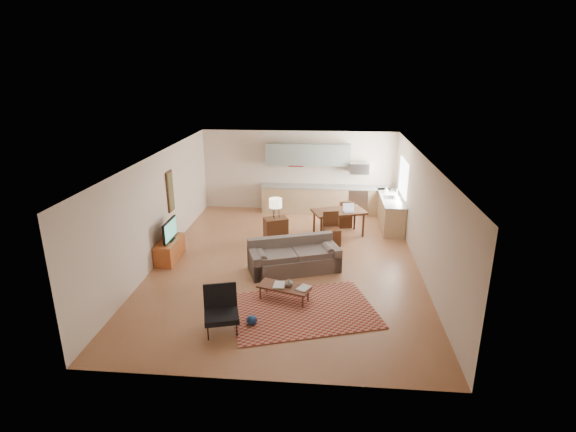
# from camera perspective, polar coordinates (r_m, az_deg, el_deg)

# --- Properties ---
(room) EXTENTS (9.00, 9.00, 9.00)m
(room) POSITION_cam_1_polar(r_m,az_deg,el_deg) (10.94, -0.14, 0.49)
(room) COLOR #945B3A
(room) RESTS_ON ground
(kitchen_counter_back) EXTENTS (4.26, 0.64, 0.92)m
(kitchen_counter_back) POSITION_cam_1_polar(r_m,az_deg,el_deg) (15.16, 4.69, 2.11)
(kitchen_counter_back) COLOR tan
(kitchen_counter_back) RESTS_ON ground
(kitchen_counter_right) EXTENTS (0.64, 2.26, 0.92)m
(kitchen_counter_right) POSITION_cam_1_polar(r_m,az_deg,el_deg) (14.17, 12.87, 0.51)
(kitchen_counter_right) COLOR tan
(kitchen_counter_right) RESTS_ON ground
(kitchen_range) EXTENTS (0.62, 0.62, 0.90)m
(kitchen_range) POSITION_cam_1_polar(r_m,az_deg,el_deg) (15.20, 8.84, 1.95)
(kitchen_range) COLOR #A5A8AD
(kitchen_range) RESTS_ON ground
(kitchen_microwave) EXTENTS (0.62, 0.40, 0.35)m
(kitchen_microwave) POSITION_cam_1_polar(r_m,az_deg,el_deg) (14.94, 9.04, 6.02)
(kitchen_microwave) COLOR #A5A8AD
(kitchen_microwave) RESTS_ON room
(upper_cabinets) EXTENTS (2.80, 0.34, 0.70)m
(upper_cabinets) POSITION_cam_1_polar(r_m,az_deg,el_deg) (14.96, 2.52, 7.82)
(upper_cabinets) COLOR gray
(upper_cabinets) RESTS_ON room
(window_right) EXTENTS (0.02, 1.40, 1.05)m
(window_right) POSITION_cam_1_polar(r_m,az_deg,el_deg) (13.92, 14.42, 4.73)
(window_right) COLOR white
(window_right) RESTS_ON room
(wall_art_left) EXTENTS (0.06, 0.42, 1.10)m
(wall_art_left) POSITION_cam_1_polar(r_m,az_deg,el_deg) (12.42, -14.69, 3.05)
(wall_art_left) COLOR olive
(wall_art_left) RESTS_ON room
(triptych) EXTENTS (1.70, 0.04, 0.50)m
(triptych) POSITION_cam_1_polar(r_m,az_deg,el_deg) (15.16, 1.02, 7.20)
(triptych) COLOR beige
(triptych) RESTS_ON room
(rug) EXTENTS (3.34, 2.76, 0.02)m
(rug) POSITION_cam_1_polar(r_m,az_deg,el_deg) (9.35, 1.90, -11.89)
(rug) COLOR maroon
(rug) RESTS_ON floor
(sofa) EXTENTS (2.44, 1.68, 0.78)m
(sofa) POSITION_cam_1_polar(r_m,az_deg,el_deg) (10.87, 0.79, -5.05)
(sofa) COLOR #5E514A
(sofa) RESTS_ON floor
(coffee_table) EXTENTS (1.19, 0.76, 0.33)m
(coffee_table) POSITION_cam_1_polar(r_m,az_deg,el_deg) (9.65, -0.50, -9.78)
(coffee_table) COLOR #4A2618
(coffee_table) RESTS_ON floor
(book_a) EXTENTS (0.29, 0.36, 0.03)m
(book_a) POSITION_cam_1_polar(r_m,az_deg,el_deg) (9.61, -1.83, -8.71)
(book_a) COLOR maroon
(book_a) RESTS_ON coffee_table
(book_b) EXTENTS (0.48, 0.50, 0.02)m
(book_b) POSITION_cam_1_polar(r_m,az_deg,el_deg) (9.54, 1.43, -8.96)
(book_b) COLOR navy
(book_b) RESTS_ON coffee_table
(vase) EXTENTS (0.18, 0.18, 0.18)m
(vase) POSITION_cam_1_polar(r_m,az_deg,el_deg) (9.54, 0.09, -8.43)
(vase) COLOR black
(vase) RESTS_ON coffee_table
(armchair) EXTENTS (0.90, 0.90, 0.83)m
(armchair) POSITION_cam_1_polar(r_m,az_deg,el_deg) (8.61, -8.48, -11.88)
(armchair) COLOR black
(armchair) RESTS_ON floor
(tv_credenza) EXTENTS (0.45, 1.16, 0.54)m
(tv_credenza) POSITION_cam_1_polar(r_m,az_deg,el_deg) (11.90, -14.79, -4.18)
(tv_credenza) COLOR #9C471E
(tv_credenza) RESTS_ON floor
(tv) EXTENTS (0.09, 0.89, 0.54)m
(tv) POSITION_cam_1_polar(r_m,az_deg,el_deg) (11.69, -14.79, -1.77)
(tv) COLOR black
(tv) RESTS_ON tv_credenza
(console_table) EXTENTS (0.74, 0.63, 0.73)m
(console_table) POSITION_cam_1_polar(r_m,az_deg,el_deg) (12.55, -1.57, -1.85)
(console_table) COLOR #3B2011
(console_table) RESTS_ON floor
(table_lamp) EXTENTS (0.43, 0.43, 0.58)m
(table_lamp) POSITION_cam_1_polar(r_m,az_deg,el_deg) (12.34, -1.59, 1.01)
(table_lamp) COLOR beige
(table_lamp) RESTS_ON console_table
(dining_table) EXTENTS (1.68, 1.31, 0.75)m
(dining_table) POSITION_cam_1_polar(r_m,az_deg,el_deg) (13.20, 6.43, -0.86)
(dining_table) COLOR #3B2011
(dining_table) RESTS_ON floor
(dining_chair_near) EXTENTS (0.53, 0.54, 0.91)m
(dining_chair_near) POSITION_cam_1_polar(r_m,az_deg,el_deg) (12.46, 5.60, -1.65)
(dining_chair_near) COLOR #3B2011
(dining_chair_near) RESTS_ON floor
(dining_chair_far) EXTENTS (0.49, 0.51, 0.86)m
(dining_chair_far) POSITION_cam_1_polar(r_m,az_deg,el_deg) (13.91, 7.19, 0.37)
(dining_chair_far) COLOR #3B2011
(dining_chair_far) RESTS_ON floor
(laptop) EXTENTS (0.36, 0.30, 0.24)m
(laptop) POSITION_cam_1_polar(r_m,az_deg,el_deg) (12.97, 7.82, 1.02)
(laptop) COLOR #A5A8AD
(laptop) RESTS_ON dining_table
(soap_bottle) EXTENTS (0.13, 0.13, 0.19)m
(soap_bottle) POSITION_cam_1_polar(r_m,az_deg,el_deg) (14.49, 12.38, 3.24)
(soap_bottle) COLOR beige
(soap_bottle) RESTS_ON kitchen_counter_right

